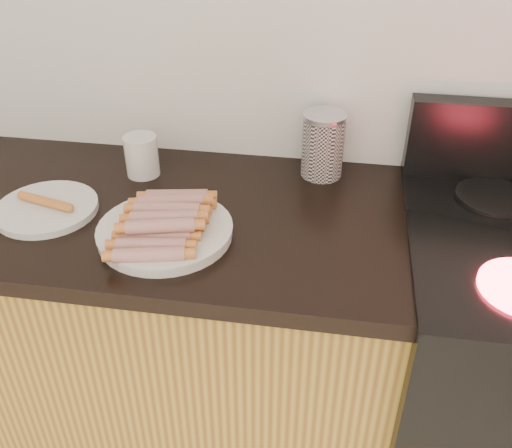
% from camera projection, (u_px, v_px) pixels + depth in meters
% --- Properties ---
extents(wall_back, '(4.00, 0.04, 2.60)m').
position_uv_depth(wall_back, '(254.00, 5.00, 1.36)').
color(wall_back, silver).
rests_on(wall_back, ground).
extents(cabinet_base, '(2.20, 0.59, 0.86)m').
position_uv_depth(cabinet_base, '(5.00, 327.00, 1.69)').
color(cabinet_base, '#B08931').
rests_on(cabinet_base, floor).
extents(burner_far_left, '(0.18, 0.18, 0.01)m').
position_uv_depth(burner_far_left, '(494.00, 197.00, 1.37)').
color(burner_far_left, black).
rests_on(burner_far_left, stove).
extents(main_plate, '(0.35, 0.35, 0.02)m').
position_uv_depth(main_plate, '(165.00, 233.00, 1.26)').
color(main_plate, silver).
rests_on(main_plate, counter_slab).
extents(side_plate, '(0.26, 0.26, 0.02)m').
position_uv_depth(side_plate, '(47.00, 208.00, 1.34)').
color(side_plate, white).
rests_on(side_plate, counter_slab).
extents(hotdog_pile, '(0.15, 0.28, 0.06)m').
position_uv_depth(hotdog_pile, '(164.00, 220.00, 1.24)').
color(hotdog_pile, maroon).
rests_on(hotdog_pile, main_plate).
extents(plain_sausages, '(0.14, 0.06, 0.02)m').
position_uv_depth(plain_sausages, '(45.00, 201.00, 1.33)').
color(plain_sausages, '#B05F2F').
rests_on(plain_sausages, side_plate).
extents(canister, '(0.11, 0.11, 0.17)m').
position_uv_depth(canister, '(323.00, 145.00, 1.45)').
color(canister, white).
rests_on(canister, counter_slab).
extents(mug, '(0.10, 0.10, 0.11)m').
position_uv_depth(mug, '(142.00, 156.00, 1.47)').
color(mug, white).
rests_on(mug, counter_slab).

